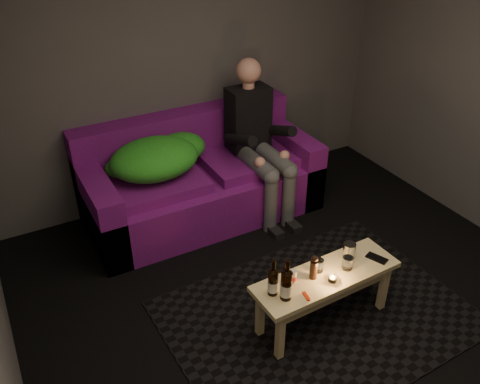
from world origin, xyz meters
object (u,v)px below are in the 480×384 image
at_px(beer_bottle_b, 286,285).
at_px(sofa, 200,181).
at_px(person, 257,138).
at_px(coffee_table, 326,283).
at_px(beer_bottle_a, 273,282).
at_px(steel_cup, 349,251).

bearing_deg(beer_bottle_b, sofa, 83.29).
bearing_deg(person, coffee_table, -102.89).
relative_size(beer_bottle_a, beer_bottle_b, 0.89).
distance_m(sofa, beer_bottle_b, 1.82).
bearing_deg(person, beer_bottle_b, -114.32).
xyz_separation_m(sofa, beer_bottle_a, (-0.26, -1.71, 0.21)).
relative_size(sofa, beer_bottle_a, 7.83).
bearing_deg(steel_cup, beer_bottle_a, -175.54).
relative_size(person, beer_bottle_b, 4.63).
relative_size(sofa, coffee_table, 1.97).
height_order(sofa, beer_bottle_b, sofa).
bearing_deg(beer_bottle_a, person, 63.08).
distance_m(sofa, beer_bottle_a, 1.75).
distance_m(person, coffee_table, 1.64).
height_order(sofa, coffee_table, sofa).
bearing_deg(coffee_table, person, 77.11).
height_order(person, coffee_table, person).
distance_m(coffee_table, beer_bottle_b, 0.42).
bearing_deg(person, steel_cup, -94.30).
xyz_separation_m(person, beer_bottle_b, (-0.73, -1.62, -0.19)).
height_order(beer_bottle_a, steel_cup, beer_bottle_a).
relative_size(coffee_table, beer_bottle_a, 3.97).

